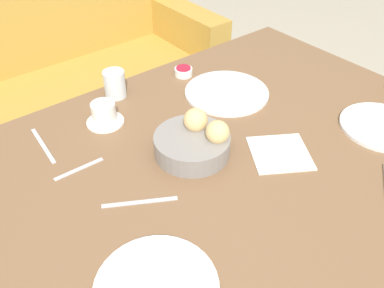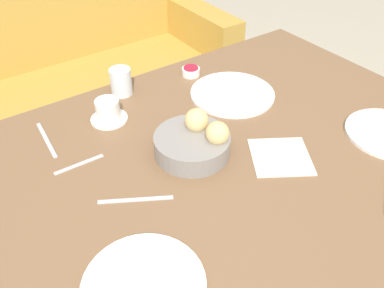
# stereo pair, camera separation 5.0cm
# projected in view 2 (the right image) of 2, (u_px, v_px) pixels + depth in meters

# --- Properties ---
(dining_table) EXTENTS (1.45, 0.98, 0.70)m
(dining_table) POSITION_uv_depth(u_px,v_px,m) (215.00, 177.00, 1.12)
(dining_table) COLOR brown
(dining_table) RESTS_ON ground_plane
(couch) EXTENTS (1.79, 0.70, 0.87)m
(couch) POSITION_uv_depth(u_px,v_px,m) (52.00, 96.00, 2.02)
(couch) COLOR #B28938
(couch) RESTS_ON ground_plane
(bread_basket) EXTENTS (0.20, 0.20, 0.11)m
(bread_basket) POSITION_uv_depth(u_px,v_px,m) (194.00, 141.00, 1.06)
(bread_basket) COLOR gray
(bread_basket) RESTS_ON dining_table
(plate_near_left) EXTENTS (0.24, 0.24, 0.01)m
(plate_near_left) POSITION_uv_depth(u_px,v_px,m) (144.00, 285.00, 0.77)
(plate_near_left) COLOR white
(plate_near_left) RESTS_ON dining_table
(plate_far_center) EXTENTS (0.27, 0.27, 0.01)m
(plate_far_center) POSITION_uv_depth(u_px,v_px,m) (232.00, 94.00, 1.30)
(plate_far_center) COLOR white
(plate_far_center) RESTS_ON dining_table
(water_tumbler) EXTENTS (0.07, 0.07, 0.09)m
(water_tumbler) POSITION_uv_depth(u_px,v_px,m) (121.00, 82.00, 1.28)
(water_tumbler) COLOR silver
(water_tumbler) RESTS_ON dining_table
(coffee_cup) EXTENTS (0.11, 0.11, 0.07)m
(coffee_cup) POSITION_uv_depth(u_px,v_px,m) (108.00, 111.00, 1.18)
(coffee_cup) COLOR white
(coffee_cup) RESTS_ON dining_table
(jam_bowl_berry) EXTENTS (0.06, 0.06, 0.03)m
(jam_bowl_berry) POSITION_uv_depth(u_px,v_px,m) (191.00, 71.00, 1.39)
(jam_bowl_berry) COLOR white
(jam_bowl_berry) RESTS_ON dining_table
(fork_silver) EXTENTS (0.16, 0.10, 0.00)m
(fork_silver) POSITION_uv_depth(u_px,v_px,m) (136.00, 200.00, 0.94)
(fork_silver) COLOR #B7B7BC
(fork_silver) RESTS_ON dining_table
(knife_silver) EXTENTS (0.02, 0.18, 0.00)m
(knife_silver) POSITION_uv_depth(u_px,v_px,m) (46.00, 140.00, 1.12)
(knife_silver) COLOR #B7B7BC
(knife_silver) RESTS_ON dining_table
(spoon_coffee) EXTENTS (0.13, 0.01, 0.00)m
(spoon_coffee) POSITION_uv_depth(u_px,v_px,m) (79.00, 164.00, 1.04)
(spoon_coffee) COLOR #B7B7BC
(spoon_coffee) RESTS_ON dining_table
(napkin) EXTENTS (0.21, 0.21, 0.00)m
(napkin) POSITION_uv_depth(u_px,v_px,m) (281.00, 157.00, 1.06)
(napkin) COLOR silver
(napkin) RESTS_ON dining_table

